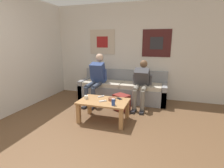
# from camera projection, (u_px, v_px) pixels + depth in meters

# --- Properties ---
(ground_plane) EXTENTS (18.00, 18.00, 0.00)m
(ground_plane) POSITION_uv_depth(u_px,v_px,m) (60.00, 156.00, 2.41)
(ground_plane) COLOR brown
(wall_back) EXTENTS (10.00, 0.07, 2.55)m
(wall_back) POSITION_uv_depth(u_px,v_px,m) (119.00, 51.00, 4.90)
(wall_back) COLOR silver
(wall_back) RESTS_ON ground_plane
(couch) EXTENTS (2.31, 0.74, 0.78)m
(couch) POSITION_uv_depth(u_px,v_px,m) (122.00, 90.00, 4.73)
(couch) COLOR gray
(couch) RESTS_ON ground_plane
(coffee_table) EXTENTS (0.96, 0.61, 0.42)m
(coffee_table) POSITION_uv_depth(u_px,v_px,m) (104.00, 104.00, 3.43)
(coffee_table) COLOR #B27F4C
(coffee_table) RESTS_ON ground_plane
(person_seated_adult) EXTENTS (0.47, 0.98, 1.23)m
(person_seated_adult) POSITION_uv_depth(u_px,v_px,m) (96.00, 77.00, 4.47)
(person_seated_adult) COLOR #384256
(person_seated_adult) RESTS_ON ground_plane
(person_seated_teen) EXTENTS (0.47, 0.95, 1.09)m
(person_seated_teen) POSITION_uv_depth(u_px,v_px,m) (141.00, 82.00, 4.17)
(person_seated_teen) COLOR gray
(person_seated_teen) RESTS_ON ground_plane
(backpack) EXTENTS (0.42, 0.40, 0.36)m
(backpack) POSITION_uv_depth(u_px,v_px,m) (121.00, 103.00, 4.01)
(backpack) COLOR maroon
(backpack) RESTS_ON ground_plane
(ceramic_bowl) EXTENTS (0.15, 0.15, 0.06)m
(ceramic_bowl) POSITION_uv_depth(u_px,v_px,m) (112.00, 99.00, 3.41)
(ceramic_bowl) COLOR brown
(ceramic_bowl) RESTS_ON coffee_table
(pillar_candle) EXTENTS (0.08, 0.08, 0.08)m
(pillar_candle) POSITION_uv_depth(u_px,v_px,m) (86.00, 97.00, 3.50)
(pillar_candle) COLOR silver
(pillar_candle) RESTS_ON coffee_table
(drink_can_blue) EXTENTS (0.07, 0.07, 0.12)m
(drink_can_blue) POSITION_uv_depth(u_px,v_px,m) (113.00, 102.00, 3.14)
(drink_can_blue) COLOR #28479E
(drink_can_blue) RESTS_ON coffee_table
(game_controller_near_left) EXTENTS (0.13, 0.12, 0.03)m
(game_controller_near_left) POSITION_uv_depth(u_px,v_px,m) (103.00, 101.00, 3.35)
(game_controller_near_left) COLOR white
(game_controller_near_left) RESTS_ON coffee_table
(game_controller_near_right) EXTENTS (0.12, 0.13, 0.03)m
(game_controller_near_right) POSITION_uv_depth(u_px,v_px,m) (101.00, 97.00, 3.62)
(game_controller_near_right) COLOR white
(game_controller_near_right) RESTS_ON coffee_table
(cell_phone) EXTENTS (0.15, 0.14, 0.01)m
(cell_phone) POSITION_uv_depth(u_px,v_px,m) (119.00, 99.00, 3.52)
(cell_phone) COLOR black
(cell_phone) RESTS_ON coffee_table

